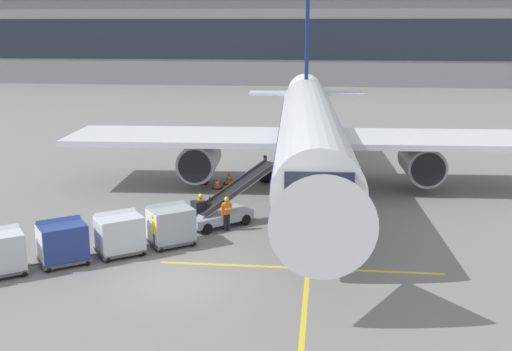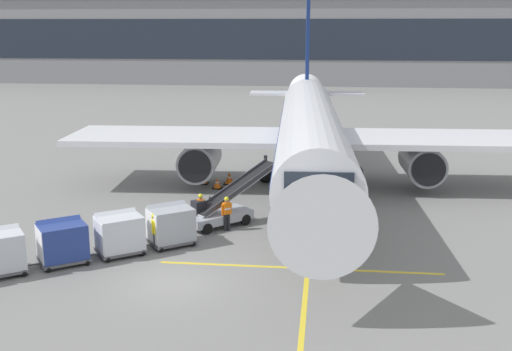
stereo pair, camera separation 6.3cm
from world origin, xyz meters
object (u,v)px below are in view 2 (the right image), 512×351
safety_cone_wingtip (229,178)px  safety_cone_nose_mark (203,178)px  belt_loader (222,209)px  ground_crew_marshaller (201,208)px  ground_crew_by_loader (227,211)px  ground_crew_by_carts (154,229)px  safety_cone_engine_keepout (217,183)px  baggage_cart_third (62,241)px  baggage_cart_second (119,233)px  parked_airplane (310,131)px  baggage_cart_lead (170,224)px

safety_cone_wingtip → safety_cone_nose_mark: (-1.69, -0.14, -0.02)m
belt_loader → ground_crew_marshaller: size_ratio=2.67×
belt_loader → ground_crew_by_loader: (0.39, -0.87, 0.13)m
ground_crew_by_carts → safety_cone_engine_keepout: size_ratio=2.51×
baggage_cart_third → safety_cone_wingtip: (4.96, 14.47, -0.61)m
ground_crew_by_loader → ground_crew_by_carts: size_ratio=1.00×
baggage_cart_second → ground_crew_by_loader: size_ratio=1.53×
parked_airplane → baggage_cart_lead: size_ratio=15.01×
baggage_cart_third → safety_cone_nose_mark: bearing=77.1°
baggage_cart_lead → ground_crew_marshaller: bearing=72.3°
baggage_cart_second → ground_crew_by_carts: baggage_cart_second is taller
baggage_cart_third → ground_crew_by_carts: size_ratio=1.53×
safety_cone_engine_keepout → safety_cone_nose_mark: size_ratio=0.92×
ground_crew_by_loader → safety_cone_engine_keepout: (-1.90, 8.09, -0.66)m
parked_airplane → safety_cone_wingtip: bearing=-179.2°
ground_crew_by_loader → baggage_cart_second: bearing=-137.9°
ground_crew_by_loader → safety_cone_engine_keepout: size_ratio=2.51×
ground_crew_by_carts → safety_cone_nose_mark: 12.31m
parked_airplane → baggage_cart_third: parked_airplane is taller
ground_crew_by_carts → safety_cone_wingtip: (1.48, 12.43, -0.61)m
baggage_cart_third → ground_crew_marshaller: 7.44m
baggage_cart_lead → baggage_cart_third: same height
ground_crew_marshaller → safety_cone_nose_mark: bearing=100.6°
belt_loader → baggage_cart_third: bearing=-134.3°
baggage_cart_second → safety_cone_nose_mark: bearing=84.6°
baggage_cart_lead → safety_cone_wingtip: bearing=85.4°
safety_cone_engine_keepout → safety_cone_nose_mark: 1.54m
parked_airplane → ground_crew_by_carts: size_ratio=22.99×
belt_loader → safety_cone_nose_mark: (-2.63, 8.27, -0.50)m
baggage_cart_third → ground_crew_marshaller: bearing=48.8°
safety_cone_nose_mark → baggage_cart_second: bearing=-95.4°
baggage_cart_lead → ground_crew_by_carts: bearing=-124.1°
safety_cone_wingtip → baggage_cart_lead: bearing=-94.6°
ground_crew_marshaller → safety_cone_engine_keepout: 7.73m
baggage_cart_second → ground_crew_marshaller: size_ratio=1.53×
baggage_cart_third → safety_cone_wingtip: baggage_cart_third is taller
ground_crew_by_loader → safety_cone_wingtip: (-1.33, 9.27, -0.61)m
belt_loader → baggage_cart_second: belt_loader is taller
baggage_cart_third → baggage_cart_second: bearing=33.7°
ground_crew_marshaller → safety_cone_engine_keepout: bearing=93.8°
parked_airplane → safety_cone_nose_mark: bearing=-178.2°
safety_cone_wingtip → ground_crew_marshaller: bearing=-90.4°
belt_loader → safety_cone_nose_mark: 8.69m
belt_loader → baggage_cart_second: (-3.85, -4.69, 0.14)m
ground_crew_marshaller → safety_cone_wingtip: ground_crew_marshaller is taller
ground_crew_by_loader → safety_cone_engine_keepout: bearing=103.2°
belt_loader → safety_cone_wingtip: (-0.95, 8.41, -0.48)m
belt_loader → baggage_cart_lead: bearing=-120.3°
baggage_cart_second → safety_cone_wingtip: size_ratio=3.37×
ground_crew_by_loader → safety_cone_engine_keepout: ground_crew_by_loader is taller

